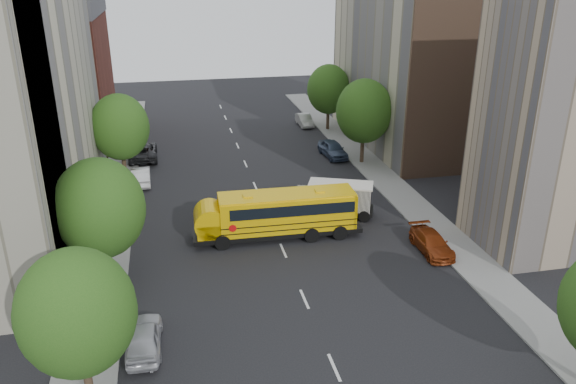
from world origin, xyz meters
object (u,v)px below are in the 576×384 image
object	(u,v)px
street_tree_4	(364,111)
parked_car_3	(432,243)
parked_car_5	(304,120)
parked_car_1	(141,176)
street_tree_0	(77,313)
street_tree_2	(120,127)
street_tree_1	(100,209)
parked_car_2	(143,151)
parked_car_4	(333,149)
street_tree_5	(329,89)
school_bus	(275,213)
safari_truck	(334,198)
parked_car_0	(144,337)

from	to	relation	value
street_tree_4	parked_car_3	distance (m)	18.73
parked_car_5	parked_car_1	bearing A→B (deg)	-140.17
street_tree_0	street_tree_2	world-z (taller)	street_tree_2
street_tree_2	parked_car_5	xyz separation A→B (m)	(19.80, 14.31, -4.15)
street_tree_1	parked_car_1	xyz separation A→B (m)	(1.40, 16.74, -4.22)
parked_car_2	parked_car_4	bearing A→B (deg)	169.31
parked_car_1	parked_car_2	distance (m)	6.88
street_tree_1	street_tree_5	size ratio (longest dim) A/B	1.05
parked_car_1	street_tree_1	bearing A→B (deg)	83.60
street_tree_1	school_bus	bearing A→B (deg)	20.85
street_tree_2	parked_car_4	distance (m)	20.35
safari_truck	street_tree_5	bearing A→B (deg)	97.34
street_tree_4	street_tree_2	bearing A→B (deg)	180.00
street_tree_2	safari_truck	distance (m)	19.73
street_tree_0	parked_car_2	bearing A→B (deg)	87.61
parked_car_1	parked_car_2	bearing A→B (deg)	-91.62
street_tree_2	parked_car_5	size ratio (longest dim) A/B	1.87
street_tree_1	street_tree_4	world-z (taller)	street_tree_4
street_tree_5	parked_car_4	xyz separation A→B (m)	(-2.20, -9.61, -3.91)
parked_car_4	parked_car_5	distance (m)	11.93
street_tree_2	parked_car_4	bearing A→B (deg)	6.87
parked_car_2	parked_car_5	distance (m)	20.35
street_tree_4	school_bus	xyz separation A→B (m)	(-11.10, -13.85, -3.23)
street_tree_5	safari_truck	xyz separation A→B (m)	(-6.01, -23.02, -3.35)
safari_truck	parked_car_0	distance (m)	19.44
street_tree_4	street_tree_5	distance (m)	12.01
street_tree_5	parked_car_3	distance (m)	30.45
parked_car_2	parked_car_5	bearing A→B (deg)	-155.44
street_tree_2	street_tree_5	size ratio (longest dim) A/B	1.03
school_bus	parked_car_3	world-z (taller)	school_bus
street_tree_4	safari_truck	xyz separation A→B (m)	(-6.01, -11.02, -3.72)
street_tree_2	parked_car_4	size ratio (longest dim) A/B	1.66
street_tree_4	parked_car_3	world-z (taller)	street_tree_4
street_tree_1	parked_car_2	bearing A→B (deg)	86.61
street_tree_5	parked_car_0	world-z (taller)	street_tree_5
safari_truck	parked_car_4	world-z (taller)	safari_truck
school_bus	parked_car_0	world-z (taller)	school_bus
street_tree_4	school_bus	bearing A→B (deg)	-128.72
street_tree_0	parked_car_3	distance (m)	23.18
parked_car_0	parked_car_4	xyz separation A→B (m)	(17.60, 27.10, 0.07)
street_tree_5	street_tree_2	bearing A→B (deg)	-151.39
street_tree_1	parked_car_0	xyz separation A→B (m)	(2.20, -6.72, -4.23)
school_bus	parked_car_1	world-z (taller)	school_bus
street_tree_0	street_tree_4	distance (m)	35.61
street_tree_4	parked_car_4	world-z (taller)	street_tree_4
parked_car_2	street_tree_2	bearing A→B (deg)	75.25
street_tree_0	school_bus	xyz separation A→B (m)	(10.90, 14.15, -2.80)
school_bus	parked_car_4	world-z (taller)	school_bus
street_tree_2	safari_truck	world-z (taller)	street_tree_2
street_tree_2	street_tree_0	bearing A→B (deg)	-90.00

